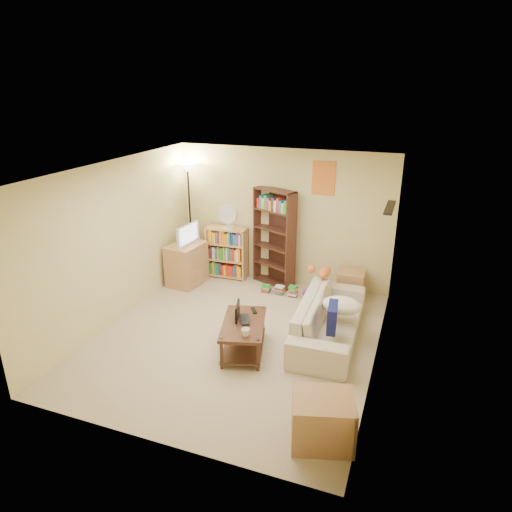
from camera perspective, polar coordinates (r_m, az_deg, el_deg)
name	(u,v)px	position (r m, az deg, el deg)	size (l,w,h in m)	color
room	(235,234)	(6.24, -2.63, 2.78)	(4.50, 4.54, 2.52)	#B8AC8A
sofa	(329,319)	(6.84, 9.16, -7.77)	(0.90, 2.14, 0.62)	beige
navy_pillow	(332,317)	(6.30, 9.51, -7.56)	(0.41, 0.12, 0.37)	navy
cream_blanket	(341,305)	(6.77, 10.62, -6.10)	(0.57, 0.41, 0.24)	white
tabby_cat	(323,272)	(7.44, 8.31, -1.94)	(0.49, 0.19, 0.17)	orange
coffee_table	(244,332)	(6.45, -1.57, -9.51)	(0.82, 1.14, 0.45)	#4A271C
laptop	(248,319)	(6.42, -1.00, -7.91)	(0.32, 0.37, 0.02)	black
laptop_screen	(237,311)	(6.38, -2.33, -6.88)	(0.01, 0.34, 0.23)	white
mug	(246,332)	(6.03, -1.30, -9.53)	(0.14, 0.14, 0.10)	white
tv_remote	(254,311)	(6.65, -0.27, -6.83)	(0.06, 0.18, 0.02)	black
tv_stand	(187,264)	(8.61, -8.66, -0.98)	(0.52, 0.72, 0.77)	tan
television	(185,234)	(8.41, -8.87, 2.69)	(0.16, 0.68, 0.39)	black
tall_bookshelf	(274,236)	(8.30, 2.29, 2.58)	(0.85, 0.57, 1.80)	#44221A
short_bookshelf	(227,253)	(8.77, -3.63, 0.44)	(0.79, 0.33, 1.00)	tan
desk_fan	(228,217)	(8.48, -3.53, 4.94)	(0.36, 0.20, 0.46)	silver
floor_lamp	(188,187)	(8.76, -8.44, 8.56)	(0.37, 0.37, 2.16)	black
side_table	(350,285)	(8.12, 11.73, -3.56)	(0.45, 0.45, 0.52)	tan
end_cabinet	(323,420)	(5.10, 8.32, -19.63)	(0.64, 0.53, 0.53)	tan
book_stacks	(294,292)	(8.12, 4.80, -4.52)	(1.17, 0.13, 0.20)	red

